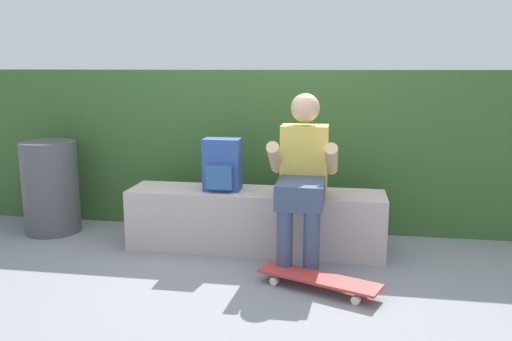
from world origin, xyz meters
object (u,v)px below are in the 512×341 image
person_skater (303,173)px  trash_bin (51,187)px  bench_main (255,220)px  backpack_on_bench (222,165)px  skateboard_near_person (318,279)px

person_skater → trash_bin: size_ratio=1.55×
bench_main → backpack_on_bench: bearing=-177.9°
bench_main → trash_bin: bearing=175.2°
skateboard_near_person → person_skater: bearing=106.9°
skateboard_near_person → backpack_on_bench: (-0.78, 0.69, 0.59)m
skateboard_near_person → backpack_on_bench: backpack_on_bench is taller
skateboard_near_person → trash_bin: (-2.32, 0.85, 0.32)m
skateboard_near_person → backpack_on_bench: bearing=138.6°
backpack_on_bench → trash_bin: bearing=174.0°
person_skater → skateboard_near_person: (0.15, -0.49, -0.59)m
bench_main → skateboard_near_person: bearing=-53.0°
person_skater → backpack_on_bench: (-0.63, 0.20, -0.00)m
bench_main → trash_bin: size_ratio=2.51×
backpack_on_bench → trash_bin: size_ratio=0.51×
bench_main → person_skater: person_skater is taller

